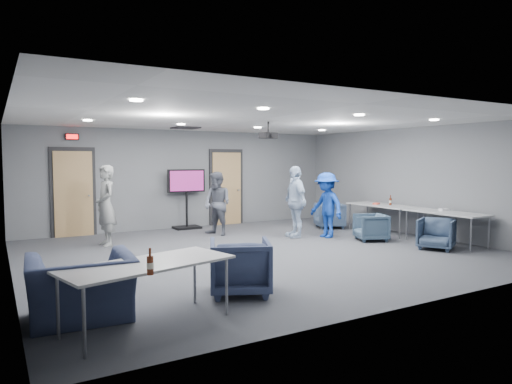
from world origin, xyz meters
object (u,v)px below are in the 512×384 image
person_a (106,206)px  chair_right_c (436,234)px  person_b (217,204)px  person_c (295,202)px  chair_right_a (329,215)px  table_right_a (383,206)px  table_right_b (446,214)px  person_d (326,205)px  bottle_right (390,201)px  table_front_left (148,266)px  chair_front_b (81,288)px  projector (268,135)px  chair_front_a (240,266)px  tv_stand (187,195)px  bottle_front (150,265)px  chair_right_b (371,227)px

person_a → chair_right_c: person_a is taller
person_b → person_c: bearing=30.0°
chair_right_a → chair_right_c: chair_right_a is taller
table_right_a → table_right_b: size_ratio=1.04×
person_d → bottle_right: bearing=75.8°
person_c → table_right_a: (2.34, -0.59, -0.18)m
person_d → person_c: bearing=-128.0°
person_a → table_front_left: person_a is taller
chair_right_a → chair_front_b: (-7.21, -4.28, 0.04)m
chair_front_b → projector: projector is taller
person_d → bottle_right: 1.84m
person_a → table_front_left: (-0.65, -5.26, -0.20)m
chair_front_a → table_right_a: 6.45m
chair_front_b → bottle_right: size_ratio=4.58×
table_right_a → table_front_left: bearing=116.0°
chair_right_a → person_b: bearing=-73.0°
table_front_left → projector: size_ratio=5.86×
person_c → projector: size_ratio=4.94×
bottle_right → tv_stand: (-4.21, 3.40, 0.10)m
table_right_a → table_right_b: (0.00, -1.90, -0.00)m
projector → tv_stand: bearing=94.0°
tv_stand → chair_front_a: bearing=-104.8°
bottle_right → person_b: bearing=153.6°
projector → table_right_b: bearing=-28.2°
person_b → chair_right_a: bearing=60.6°
chair_right_a → table_right_b: bearing=36.1°
bottle_right → projector: 4.05m
chair_right_c → bottle_front: bearing=-103.0°
person_a → bottle_front: person_a is taller
table_right_b → bottle_right: 1.73m
person_c → chair_right_a: person_c is taller
chair_front_b → table_right_b: (7.86, 1.03, 0.30)m
projector → chair_right_c: bearing=-36.6°
chair_right_c → chair_front_a: 5.15m
person_b → table_right_b: size_ratio=0.87×
person_a → person_b: (2.72, 0.05, -0.09)m
person_a → chair_right_b: 6.04m
chair_right_c → tv_stand: (-3.47, 5.40, 0.60)m
chair_right_c → bottle_front: 7.00m
table_front_left → bottle_right: (7.33, 3.35, 0.14)m
person_c → bottle_right: bearing=82.6°
chair_front_a → projector: (2.11, 2.66, 2.02)m
table_right_b → bottle_front: size_ratio=6.74×
bottle_right → projector: size_ratio=0.73×
person_b → table_right_a: 4.26m
table_right_b → chair_front_a: bearing=100.1°
table_right_a → chair_right_c: bearing=163.4°
bottle_front → tv_stand: tv_stand is taller
chair_right_b → table_right_a: 1.37m
person_a → chair_front_b: 4.86m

